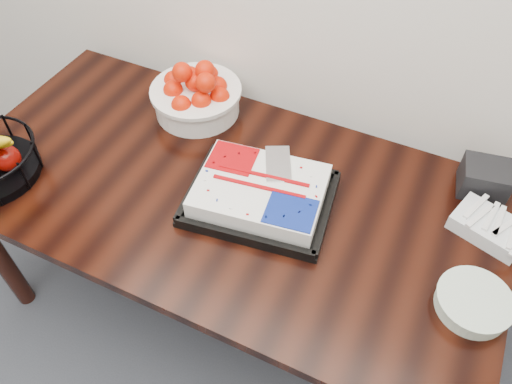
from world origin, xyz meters
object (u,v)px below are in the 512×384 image
at_px(cake_tray, 260,193).
at_px(plate_stack, 473,303).
at_px(napkin_box, 484,179).
at_px(tangerine_bowl, 196,91).
at_px(table, 224,205).

bearing_deg(cake_tray, plate_stack, -7.76).
xyz_separation_m(cake_tray, napkin_box, (0.62, 0.35, 0.01)).
bearing_deg(cake_tray, napkin_box, 29.78).
bearing_deg(cake_tray, tangerine_bowl, 142.84).
relative_size(table, napkin_box, 12.49).
distance_m(table, plate_stack, 0.81).
bearing_deg(plate_stack, cake_tray, 172.24).
xyz_separation_m(plate_stack, napkin_box, (-0.05, 0.44, 0.03)).
distance_m(tangerine_bowl, napkin_box, 1.02).
height_order(plate_stack, napkin_box, napkin_box).
bearing_deg(cake_tray, table, 178.87).
relative_size(table, tangerine_bowl, 5.43).
height_order(cake_tray, napkin_box, napkin_box).
height_order(table, plate_stack, plate_stack).
height_order(table, cake_tray, cake_tray).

